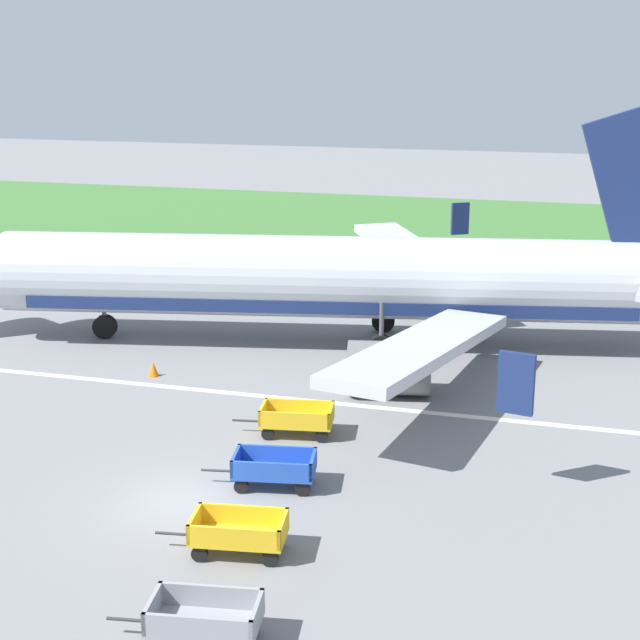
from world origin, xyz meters
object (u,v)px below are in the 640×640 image
Objects in this scene: traffic_cone_near_plane at (153,369)px; baggage_cart_second_in_row at (238,533)px; airplane at (351,279)px; baggage_cart_nearest at (204,619)px; baggage_cart_third_in_row at (274,468)px; baggage_cart_fourth_in_row at (296,419)px.

baggage_cart_second_in_row is at bearing -56.30° from traffic_cone_near_plane.
airplane reaches higher than baggage_cart_second_in_row.
baggage_cart_nearest reaches higher than traffic_cone_near_plane.
airplane is 23.74m from baggage_cart_nearest.
baggage_cart_third_in_row is (1.40, -15.29, -2.45)m from airplane.
traffic_cone_near_plane is (-8.53, 12.79, -0.30)m from baggage_cart_second_in_row.
baggage_cart_second_in_row reaches higher than traffic_cone_near_plane.
airplane is at bearing 96.00° from baggage_cart_nearest.
baggage_cart_second_in_row and baggage_cart_fourth_in_row have the same top height.
baggage_cart_fourth_in_row is at bearing -30.49° from traffic_cone_near_plane.
traffic_cone_near_plane is at bearing 118.71° from baggage_cart_nearest.
baggage_cart_fourth_in_row is at bearing -85.67° from airplane.
baggage_cart_nearest is 1.00× the size of baggage_cart_third_in_row.
baggage_cart_fourth_in_row is (-0.94, 8.32, 0.00)m from baggage_cart_second_in_row.
airplane is 9.87m from traffic_cone_near_plane.
baggage_cart_third_in_row is at bearing 95.30° from baggage_cart_second_in_row.
airplane is at bearing 95.22° from baggage_cart_third_in_row.
baggage_cart_second_in_row is at bearing -84.76° from airplane.
traffic_cone_near_plane is (-7.59, 4.47, -0.30)m from baggage_cart_fourth_in_row.
airplane is 19.69m from baggage_cart_second_in_row.
airplane is 10.35× the size of baggage_cart_third_in_row.
baggage_cart_second_in_row is at bearing -84.70° from baggage_cart_third_in_row.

